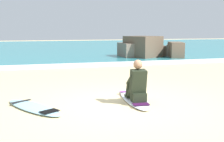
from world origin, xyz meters
TOP-DOWN VIEW (x-y plane):
  - ground_plane at (0.00, 0.00)m, footprint 80.00×80.00m
  - sea at (0.00, 20.73)m, footprint 80.00×28.00m
  - breaking_foam at (0.00, 7.03)m, footprint 80.00×0.90m
  - surfboard_main at (0.40, 0.30)m, footprint 0.80×2.26m
  - surfer_seated at (0.35, -0.04)m, footprint 0.39×0.71m
  - surfboard_spare_near at (-1.96, 0.15)m, footprint 1.39×1.92m
  - rock_outcrop_distant at (5.03, 9.73)m, footprint 4.08×3.39m

SIDE VIEW (x-z plane):
  - ground_plane at x=0.00m, z-range 0.00..0.00m
  - surfboard_main at x=0.40m, z-range 0.00..0.07m
  - surfboard_spare_near at x=-1.96m, z-range 0.00..0.07m
  - sea at x=0.00m, z-range 0.00..0.10m
  - breaking_foam at x=0.00m, z-range 0.00..0.11m
  - surfer_seated at x=0.35m, z-range -0.04..0.91m
  - rock_outcrop_distant at x=5.03m, z-range -0.14..1.17m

